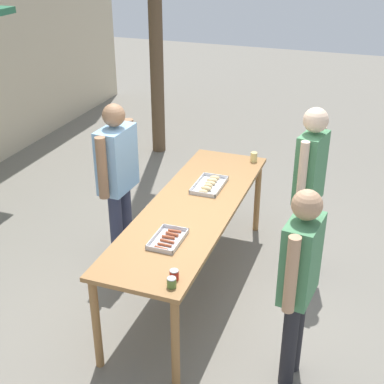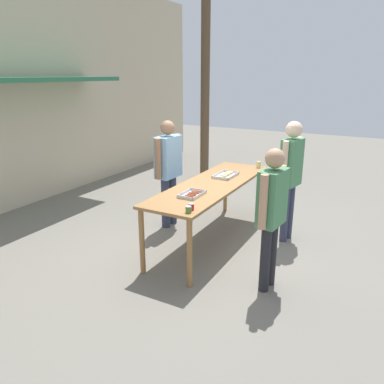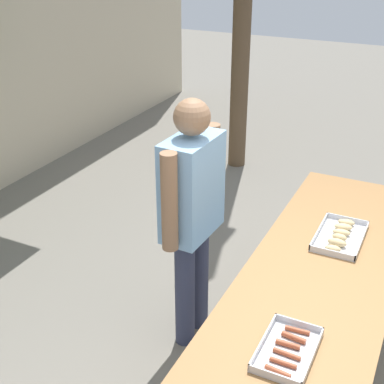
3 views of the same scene
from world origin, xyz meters
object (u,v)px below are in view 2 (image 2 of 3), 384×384
at_px(food_tray_buns, 226,175).
at_px(beer_cup, 259,165).
at_px(person_customer_with_cup, 291,170).
at_px(person_server_behind_table, 168,165).
at_px(food_tray_sausages, 192,195).
at_px(condiment_jar_ketchup, 191,207).
at_px(utility_pole, 205,51).
at_px(person_customer_holding_hotdog, 272,208).
at_px(condiment_jar_mustard, 189,209).

relative_size(food_tray_buns, beer_cup, 4.26).
bearing_deg(person_customer_with_cup, beer_cup, -121.54).
bearing_deg(person_customer_with_cup, food_tray_buns, -71.04).
distance_m(person_server_behind_table, person_customer_with_cup, 1.96).
bearing_deg(food_tray_sausages, condiment_jar_ketchup, -152.68).
height_order(person_customer_with_cup, utility_pole, utility_pole).
relative_size(food_tray_buns, person_customer_with_cup, 0.25).
relative_size(person_server_behind_table, utility_pole, 0.31).
relative_size(beer_cup, person_customer_holding_hotdog, 0.06).
bearing_deg(food_tray_sausages, condiment_jar_mustard, -155.23).
distance_m(food_tray_buns, person_customer_with_cup, 1.02).
height_order(food_tray_sausages, beer_cup, beer_cup).
relative_size(condiment_jar_ketchup, person_customer_holding_hotdog, 0.05).
distance_m(person_customer_holding_hotdog, person_customer_with_cup, 1.50).
relative_size(food_tray_buns, utility_pole, 0.08).
bearing_deg(beer_cup, condiment_jar_mustard, -179.94).
distance_m(beer_cup, person_server_behind_table, 1.59).
xyz_separation_m(food_tray_buns, condiment_jar_mustard, (-1.72, -0.27, 0.02)).
height_order(condiment_jar_mustard, utility_pole, utility_pole).
bearing_deg(person_customer_with_cup, person_customer_holding_hotdog, 17.59).
distance_m(condiment_jar_mustard, condiment_jar_ketchup, 0.10).
bearing_deg(beer_cup, food_tray_buns, 161.34).
distance_m(condiment_jar_mustard, beer_cup, 2.52).
distance_m(food_tray_sausages, utility_pole, 4.83).
bearing_deg(condiment_jar_ketchup, food_tray_sausages, 27.32).
distance_m(food_tray_buns, person_customer_holding_hotdog, 1.78).
xyz_separation_m(condiment_jar_ketchup, utility_pole, (4.47, 2.07, 2.01)).
xyz_separation_m(condiment_jar_ketchup, person_server_behind_table, (1.39, 1.19, 0.09)).
height_order(food_tray_sausages, food_tray_buns, food_tray_buns).
bearing_deg(condiment_jar_ketchup, condiment_jar_mustard, -169.34).
height_order(condiment_jar_ketchup, utility_pole, utility_pole).
xyz_separation_m(beer_cup, person_customer_holding_hotdog, (-2.15, -0.89, 0.04)).
relative_size(condiment_jar_mustard, person_customer_holding_hotdog, 0.05).
bearing_deg(utility_pole, person_customer_holding_hotdog, -144.75).
bearing_deg(food_tray_buns, condiment_jar_ketchup, -171.08).
bearing_deg(condiment_jar_mustard, food_tray_buns, 9.02).
bearing_deg(person_customer_with_cup, food_tray_sausages, -26.93).
relative_size(food_tray_sausages, person_customer_holding_hotdog, 0.23).
bearing_deg(food_tray_buns, utility_pole, 32.40).
xyz_separation_m(person_customer_holding_hotdog, person_customer_with_cup, (1.49, 0.17, 0.10)).
bearing_deg(beer_cup, person_server_behind_table, 130.62).
relative_size(beer_cup, person_customer_with_cup, 0.06).
relative_size(condiment_jar_ketchup, beer_cup, 0.73).
distance_m(food_tray_buns, utility_pole, 3.94).
xyz_separation_m(food_tray_sausages, condiment_jar_ketchup, (-0.49, -0.25, 0.03)).
bearing_deg(food_tray_sausages, person_customer_holding_hotdog, -100.83).
bearing_deg(utility_pole, person_customer_with_cup, -134.12).
bearing_deg(condiment_jar_ketchup, food_tray_buns, 8.92).
relative_size(condiment_jar_mustard, person_server_behind_table, 0.04).
bearing_deg(person_server_behind_table, person_customer_with_cup, -76.68).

